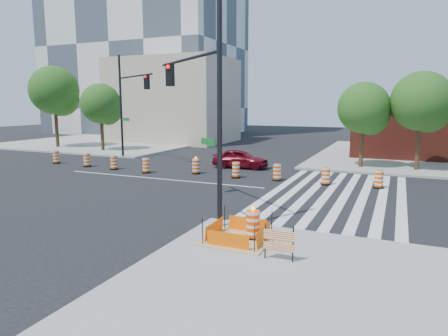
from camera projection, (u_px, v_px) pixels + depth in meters
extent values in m
plane|color=black|center=(159.00, 179.00, 25.28)|extent=(120.00, 120.00, 0.00)
cube|color=gray|center=(115.00, 142.00, 48.68)|extent=(22.00, 22.00, 0.15)
cube|color=silver|center=(278.00, 189.00, 22.18)|extent=(0.45, 13.50, 0.01)
cube|color=silver|center=(294.00, 191.00, 21.82)|extent=(0.45, 13.50, 0.01)
cube|color=silver|center=(310.00, 192.00, 21.46)|extent=(0.45, 13.50, 0.01)
cube|color=silver|center=(327.00, 194.00, 21.11)|extent=(0.45, 13.50, 0.01)
cube|color=silver|center=(345.00, 195.00, 20.75)|extent=(0.45, 13.50, 0.01)
cube|color=silver|center=(363.00, 197.00, 20.39)|extent=(0.45, 13.50, 0.01)
cube|color=silver|center=(382.00, 199.00, 20.03)|extent=(0.45, 13.50, 0.01)
cube|color=silver|center=(402.00, 200.00, 19.68)|extent=(0.45, 13.50, 0.01)
cube|color=silver|center=(159.00, 179.00, 25.28)|extent=(14.00, 0.12, 0.01)
cube|color=tan|center=(238.00, 239.00, 13.54)|extent=(2.20, 2.20, 0.05)
cube|color=#FF6405|center=(228.00, 241.00, 12.69)|extent=(1.44, 0.02, 0.55)
cube|color=#FF6405|center=(248.00, 225.00, 14.32)|extent=(1.44, 0.02, 0.55)
cube|color=#FF6405|center=(214.00, 229.00, 13.86)|extent=(0.02, 1.44, 0.55)
cube|color=#FF6405|center=(264.00, 236.00, 13.15)|extent=(0.02, 1.44, 0.55)
cylinder|color=black|center=(203.00, 232.00, 13.02)|extent=(0.04, 0.04, 0.90)
cylinder|color=black|center=(255.00, 239.00, 12.31)|extent=(0.04, 0.04, 0.90)
cylinder|color=black|center=(225.00, 217.00, 14.65)|extent=(0.04, 0.04, 0.90)
cylinder|color=black|center=(272.00, 223.00, 13.93)|extent=(0.04, 0.04, 0.90)
cube|color=tan|center=(173.00, 101.00, 49.11)|extent=(14.00, 10.00, 10.00)
imported|color=#610814|center=(241.00, 159.00, 29.38)|extent=(4.20, 1.91, 1.40)
cylinder|color=black|center=(220.00, 116.00, 14.43)|extent=(0.19, 0.19, 8.29)
cylinder|color=black|center=(187.00, 59.00, 16.80)|extent=(4.88, 4.04, 0.12)
cube|color=black|center=(170.00, 75.00, 18.80)|extent=(0.33, 0.29, 1.04)
sphere|color=#FF0C0C|center=(168.00, 67.00, 18.58)|extent=(0.19, 0.19, 0.19)
cube|color=#0C591E|center=(208.00, 142.00, 15.51)|extent=(0.99, 0.82, 0.26)
cylinder|color=black|center=(121.00, 106.00, 34.33)|extent=(0.19, 0.19, 8.61)
cylinder|color=black|center=(135.00, 76.00, 31.34)|extent=(5.58, 3.47, 0.13)
cube|color=black|center=(147.00, 82.00, 29.60)|extent=(0.34, 0.30, 1.08)
sphere|color=#FF0C0C|center=(145.00, 77.00, 29.37)|extent=(0.19, 0.19, 0.19)
cube|color=#0C591E|center=(126.00, 119.00, 33.64)|extent=(1.12, 0.71, 0.27)
cylinder|color=black|center=(253.00, 238.00, 13.65)|extent=(0.59, 0.59, 0.10)
cylinder|color=#EC4D04|center=(253.00, 224.00, 13.57)|extent=(0.47, 0.47, 0.93)
sphere|color=#FF990C|center=(253.00, 209.00, 13.48)|extent=(0.16, 0.16, 0.16)
cube|color=#EC4D04|center=(279.00, 235.00, 11.70)|extent=(0.93, 0.09, 0.31)
cube|color=#EC4D04|center=(279.00, 247.00, 11.76)|extent=(0.93, 0.09, 0.24)
cylinder|color=black|center=(265.00, 241.00, 11.89)|extent=(0.04, 0.04, 1.09)
cylinder|color=black|center=(293.00, 244.00, 11.59)|extent=(0.04, 0.04, 1.09)
cylinder|color=#382314|center=(56.00, 123.00, 42.06)|extent=(0.36, 0.36, 5.37)
sphere|color=#194C15|center=(54.00, 90.00, 41.51)|extent=(5.03, 5.03, 5.03)
sphere|color=#194C15|center=(61.00, 98.00, 41.73)|extent=(3.69, 3.69, 3.69)
sphere|color=#194C15|center=(50.00, 95.00, 41.57)|extent=(3.36, 3.36, 3.36)
cylinder|color=#382314|center=(102.00, 130.00, 39.22)|extent=(0.33, 0.33, 4.15)
sphere|color=#194C15|center=(101.00, 104.00, 38.80)|extent=(3.89, 3.89, 3.89)
sphere|color=#194C15|center=(107.00, 110.00, 38.98)|extent=(2.86, 2.86, 2.86)
sphere|color=#194C15|center=(96.00, 108.00, 38.84)|extent=(2.60, 2.60, 2.60)
cylinder|color=#382314|center=(362.00, 142.00, 28.87)|extent=(0.28, 0.28, 3.92)
sphere|color=#194C15|center=(364.00, 108.00, 28.47)|extent=(3.67, 3.67, 3.67)
sphere|color=#194C15|center=(370.00, 116.00, 28.63)|extent=(2.69, 2.69, 2.69)
sphere|color=#194C15|center=(358.00, 113.00, 28.51)|extent=(2.45, 2.45, 2.45)
cylinder|color=#382314|center=(418.00, 141.00, 27.58)|extent=(0.29, 0.29, 4.33)
sphere|color=#194C15|center=(421.00, 101.00, 27.15)|extent=(4.06, 4.06, 4.06)
sphere|color=#194C15|center=(428.00, 111.00, 27.32)|extent=(2.97, 2.97, 2.97)
sphere|color=#194C15|center=(415.00, 107.00, 27.19)|extent=(2.70, 2.70, 2.70)
cylinder|color=black|center=(57.00, 163.00, 31.65)|extent=(0.60, 0.60, 0.10)
cylinder|color=#EC4D04|center=(56.00, 157.00, 31.57)|extent=(0.48, 0.48, 0.95)
cylinder|color=black|center=(87.00, 166.00, 30.05)|extent=(0.60, 0.60, 0.10)
cylinder|color=#EC4D04|center=(87.00, 159.00, 29.97)|extent=(0.48, 0.48, 0.95)
cylinder|color=black|center=(114.00, 169.00, 28.79)|extent=(0.60, 0.60, 0.10)
cylinder|color=#EC4D04|center=(114.00, 162.00, 28.71)|extent=(0.48, 0.48, 0.95)
cylinder|color=black|center=(146.00, 172.00, 27.36)|extent=(0.60, 0.60, 0.10)
cylinder|color=#EC4D04|center=(146.00, 165.00, 27.28)|extent=(0.48, 0.48, 0.95)
cylinder|color=black|center=(196.00, 173.00, 27.03)|extent=(0.60, 0.60, 0.10)
cylinder|color=#EC4D04|center=(196.00, 166.00, 26.95)|extent=(0.48, 0.48, 0.95)
sphere|color=#FF990C|center=(196.00, 158.00, 26.86)|extent=(0.16, 0.16, 0.16)
cylinder|color=black|center=(236.00, 177.00, 25.56)|extent=(0.60, 0.60, 0.10)
cylinder|color=#EC4D04|center=(236.00, 169.00, 25.48)|extent=(0.48, 0.48, 0.95)
cylinder|color=black|center=(277.00, 180.00, 24.69)|extent=(0.60, 0.60, 0.10)
cylinder|color=#EC4D04|center=(277.00, 172.00, 24.61)|extent=(0.48, 0.48, 0.95)
cylinder|color=black|center=(325.00, 184.00, 23.38)|extent=(0.60, 0.60, 0.10)
cylinder|color=#EC4D04|center=(326.00, 176.00, 23.30)|extent=(0.48, 0.48, 0.95)
cylinder|color=black|center=(378.00, 187.00, 22.47)|extent=(0.60, 0.60, 0.10)
cylinder|color=#EC4D04|center=(379.00, 179.00, 22.39)|extent=(0.48, 0.48, 0.95)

